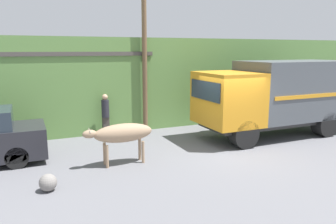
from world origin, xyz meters
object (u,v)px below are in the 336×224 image
Objects in this scene: cargo_truck at (277,94)px; utility_pole at (144,46)px; brown_cow at (122,134)px; roadside_rock at (48,183)px; pedestrian_on_hill at (105,113)px.

utility_pole is at bearing 148.69° from cargo_truck.
brown_cow is 4.89× the size of roadside_rock.
roadside_rock is (-4.27, -4.72, -3.37)m from utility_pole.
brown_cow is 4.88m from utility_pole.
brown_cow is 3.41m from pedestrian_on_hill.
roadside_rock is at bearing -132.10° from utility_pole.
roadside_rock is (-8.85, -1.94, -1.47)m from cargo_truck.
cargo_truck is 14.79× the size of roadside_rock.
brown_cow is 1.24× the size of pedestrian_on_hill.
pedestrian_on_hill is at bearing -174.21° from utility_pole.
roadside_rock is at bearing -167.62° from cargo_truck.
brown_cow is at bearing 27.25° from roadside_rock.
pedestrian_on_hill is at bearing 92.20° from brown_cow.
pedestrian_on_hill is 3.15m from utility_pole.
utility_pole reaches higher than cargo_truck.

